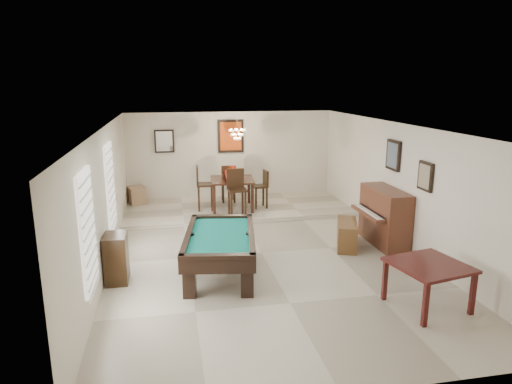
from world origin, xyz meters
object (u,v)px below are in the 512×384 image
object	(u,v)px
square_table	(427,285)
dining_chair_south	(237,194)
dining_chair_east	(260,189)
chandelier	(237,130)
pool_table	(220,255)
corner_bench	(137,195)
apothecary_chest	(116,258)
dining_table	(232,192)
flower_vase	(232,170)
dining_chair_west	(205,188)
upright_piano	(378,217)
dining_chair_north	(228,183)
piano_bench	(347,234)

from	to	relation	value
square_table	dining_chair_south	size ratio (longest dim) A/B	0.87
dining_chair_east	chandelier	distance (m)	1.68
dining_chair_south	chandelier	distance (m)	1.76
pool_table	corner_bench	bearing A→B (deg)	118.39
apothecary_chest	chandelier	xyz separation A→B (m)	(2.78, 4.06, 1.77)
dining_table	dining_chair_south	xyz separation A→B (m)	(0.01, -0.77, 0.13)
pool_table	dining_table	world-z (taller)	dining_table
square_table	chandelier	bearing A→B (deg)	109.12
apothecary_chest	dining_chair_east	distance (m)	5.11
square_table	apothecary_chest	xyz separation A→B (m)	(-4.85, 1.90, 0.07)
square_table	chandelier	xyz separation A→B (m)	(-2.07, 5.96, 1.84)
apothecary_chest	dining_table	bearing A→B (deg)	56.25
dining_table	pool_table	bearing A→B (deg)	-101.21
pool_table	chandelier	distance (m)	4.58
flower_vase	dining_chair_west	distance (m)	0.86
upright_piano	dining_chair_north	bearing A→B (deg)	126.01
pool_table	upright_piano	xyz separation A→B (m)	(3.52, 0.93, 0.23)
piano_bench	flower_vase	bearing A→B (deg)	123.52
upright_piano	piano_bench	distance (m)	0.79
pool_table	dining_chair_east	xyz separation A→B (m)	(1.52, 3.90, 0.25)
dining_table	chandelier	xyz separation A→B (m)	(0.17, 0.15, 1.61)
pool_table	dining_chair_east	bearing A→B (deg)	77.56
apothecary_chest	dining_chair_east	world-z (taller)	dining_chair_east
piano_bench	dining_chair_south	bearing A→B (deg)	131.41
upright_piano	chandelier	bearing A→B (deg)	129.05
dining_chair_south	dining_chair_east	size ratio (longest dim) A/B	1.17
dining_chair_north	dining_chair_west	distance (m)	1.02
dining_chair_north	piano_bench	bearing A→B (deg)	121.16
dining_chair_west	chandelier	world-z (taller)	chandelier
dining_chair_south	dining_chair_north	size ratio (longest dim) A/B	1.12
upright_piano	dining_chair_south	size ratio (longest dim) A/B	1.22
upright_piano	flower_vase	world-z (taller)	flower_vase
square_table	corner_bench	world-z (taller)	square_table
square_table	apothecary_chest	distance (m)	5.21
square_table	dining_table	distance (m)	6.23
pool_table	upright_piano	world-z (taller)	upright_piano
dining_chair_south	chandelier	world-z (taller)	chandelier
flower_vase	dining_chair_south	distance (m)	0.90
piano_bench	flower_vase	size ratio (longest dim) A/B	3.99
dining_chair_south	square_table	bearing A→B (deg)	-68.70
piano_bench	chandelier	world-z (taller)	chandelier
apothecary_chest	dining_chair_south	world-z (taller)	dining_chair_south
flower_vase	corner_bench	world-z (taller)	flower_vase
square_table	corner_bench	bearing A→B (deg)	124.99
piano_bench	dining_table	bearing A→B (deg)	123.52
flower_vase	dining_chair_north	xyz separation A→B (m)	(-0.00, 0.76, -0.52)
corner_bench	dining_chair_west	bearing A→B (deg)	-28.35
apothecary_chest	corner_bench	xyz separation A→B (m)	(0.06, 4.93, -0.08)
square_table	dining_table	size ratio (longest dim) A/B	0.93
pool_table	piano_bench	xyz separation A→B (m)	(2.80, 0.89, -0.10)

